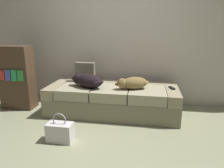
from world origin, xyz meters
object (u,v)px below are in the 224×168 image
at_px(couch, 113,100).
at_px(handbag, 60,132).
at_px(dog_dark, 87,81).
at_px(tv_remote, 172,88).
at_px(bookshelf, 17,78).
at_px(dog_tan, 132,83).
at_px(throw_pillow, 85,72).

height_order(couch, handbag, couch).
bearing_deg(handbag, dog_dark, 83.38).
xyz_separation_m(tv_remote, bookshelf, (-2.64, -0.06, 0.08)).
bearing_deg(dog_tan, dog_dark, -178.23).
relative_size(throw_pillow, bookshelf, 0.31).
distance_m(handbag, bookshelf, 1.61).
bearing_deg(dog_dark, couch, 17.86).
relative_size(tv_remote, bookshelf, 0.14).
height_order(couch, dog_tan, dog_tan).
height_order(dog_dark, dog_tan, dog_dark).
bearing_deg(couch, throw_pillow, 156.30).
distance_m(dog_dark, throw_pillow, 0.39).
height_order(dog_tan, bookshelf, bookshelf).
distance_m(throw_pillow, handbag, 1.36).
xyz_separation_m(dog_dark, throw_pillow, (-0.14, 0.36, 0.06)).
relative_size(dog_tan, bookshelf, 0.49).
xyz_separation_m(couch, throw_pillow, (-0.53, 0.23, 0.40)).
distance_m(dog_dark, bookshelf, 1.30).
relative_size(couch, dog_tan, 3.95).
xyz_separation_m(throw_pillow, bookshelf, (-1.16, -0.28, -0.08)).
relative_size(dog_dark, dog_tan, 1.14).
bearing_deg(bookshelf, dog_dark, -3.49).
bearing_deg(couch, dog_dark, -162.14).
xyz_separation_m(dog_tan, tv_remote, (0.62, 0.12, -0.08)).
bearing_deg(handbag, tv_remote, 35.94).
distance_m(dog_dark, dog_tan, 0.72).
bearing_deg(dog_tan, handbag, -131.71).
xyz_separation_m(dog_dark, handbag, (-0.10, -0.90, -0.45)).
bearing_deg(dog_dark, bookshelf, 176.51).
relative_size(handbag, bookshelf, 0.34).
xyz_separation_m(tv_remote, throw_pillow, (-1.48, 0.22, 0.16)).
distance_m(dog_dark, tv_remote, 1.35).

